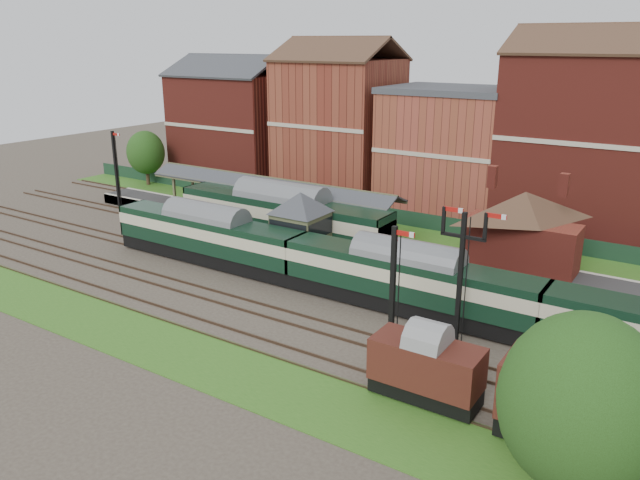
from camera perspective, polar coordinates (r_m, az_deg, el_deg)
The scene contains 19 objects.
ground at distance 44.87m, azimuth -0.96°, elevation -4.39°, with size 160.00×160.00×0.00m, color #473D33.
grass_back at distance 58.03m, azimuth 7.93°, elevation 0.69°, with size 90.00×4.50×0.06m, color #2D6619.
grass_front at distance 36.50m, azimuth -11.75°, elevation -10.25°, with size 90.00×5.00×0.06m, color #2D6619.
fence at distance 59.58m, azimuth 8.79°, elevation 1.83°, with size 90.00×0.12×1.50m, color #193823.
platform at distance 54.96m, azimuth 0.42°, elevation 0.40°, with size 55.00×3.40×1.00m, color #2D2D2D.
signal_box at distance 47.94m, azimuth -1.77°, elevation 1.12°, with size 5.40×5.40×6.00m.
brick_hut at distance 44.72m, azimuth 6.71°, elevation -2.96°, with size 3.20×2.64×2.94m.
station_building at distance 47.36m, azimuth 18.00°, elevation 0.99°, with size 8.10×8.10×5.90m.
canopy at distance 57.26m, azimuth -4.65°, elevation 5.29°, with size 26.00×3.89×4.08m.
semaphore_bracket at distance 35.99m, azimuth 12.80°, elevation -2.70°, with size 3.60×0.25×8.18m.
semaphore_platform_end at distance 69.29m, azimuth -18.15°, elevation 6.30°, with size 1.23×0.25×8.00m.
semaphore_siding at distance 33.02m, azimuth 6.66°, elevation -5.15°, with size 1.23×0.25×8.00m.
town_backdrop at distance 64.62m, azimuth 11.54°, elevation 8.61°, with size 69.00×10.00×16.00m.
dmu_train at distance 40.54m, azimuth 7.94°, elevation -3.51°, with size 51.92×2.73×3.99m.
platform_railcar at distance 52.98m, azimuth -3.48°, elevation 2.15°, with size 20.00×3.15×4.61m.
goods_van_a at distance 31.30m, azimuth 9.69°, elevation -11.33°, with size 5.35×2.32×3.24m.
goods_van_b at distance 29.51m, azimuth 22.76°, elevation -13.66°, with size 6.58×2.85×3.99m.
tree_far at distance 23.98m, azimuth 22.78°, elevation -13.64°, with size 5.70×5.70×8.31m.
tree_back at distance 78.76m, azimuth -15.65°, elevation 7.71°, with size 4.53×4.53×6.61m.
Camera 1 is at (23.35, -34.35, 17.00)m, focal length 35.00 mm.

